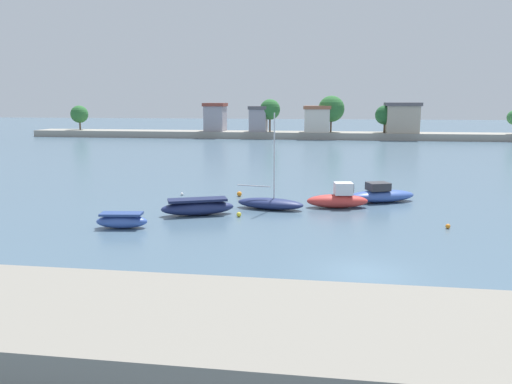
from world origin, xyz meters
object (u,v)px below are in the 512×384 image
Objects in this scene: moored_boat_1 at (198,207)px; moored_boat_3 at (338,199)px; mooring_buoy_0 at (239,214)px; mooring_buoy_4 at (448,226)px; moored_boat_0 at (122,221)px; moored_boat_2 at (270,203)px; mooring_buoy_1 at (369,188)px; mooring_buoy_3 at (239,194)px; moored_boat_4 at (381,195)px; mooring_buoy_2 at (182,194)px.

moored_boat_1 is 1.11× the size of moored_boat_3.
mooring_buoy_0 is at bearing -24.76° from moored_boat_1.
moored_boat_1 is 17.49× the size of mooring_buoy_4.
moored_boat_0 is 11.14m from moored_boat_2.
moored_boat_3 is 15.69× the size of mooring_buoy_1.
mooring_buoy_0 is (-1.85, -2.88, -0.27)m from moored_boat_2.
mooring_buoy_3 is at bearing -157.00° from mooring_buoy_1.
moored_boat_4 is at bearing 25.39° from moored_boat_0.
mooring_buoy_0 is 0.82× the size of mooring_buoy_3.
moored_boat_3 reaches higher than moored_boat_4.
mooring_buoy_2 is 4.92m from mooring_buoy_3.
moored_boat_4 is at bearing -1.22° from mooring_buoy_2.
mooring_buoy_2 is at bearing -175.98° from mooring_buoy_3.
moored_boat_2 is (4.84, 2.72, -0.12)m from moored_boat_1.
moored_boat_0 is 8.14× the size of mooring_buoy_3.
moored_boat_0 is 9.97× the size of mooring_buoy_0.
mooring_buoy_4 reaches higher than mooring_buoy_2.
moored_boat_2 is 5.19m from moored_boat_3.
mooring_buoy_2 is at bearing 158.73° from moored_boat_3.
moored_boat_3 is 4.35m from moored_boat_4.
moored_boat_0 is 11.09× the size of mooring_buoy_4.
mooring_buoy_1 is 16.70m from mooring_buoy_2.
moored_boat_0 is at bearing -172.08° from mooring_buoy_4.
moored_boat_0 is at bearing -135.19° from mooring_buoy_1.
mooring_buoy_0 reaches higher than mooring_buoy_2.
moored_boat_3 is 8.57m from mooring_buoy_1.
mooring_buoy_3 is (-8.21, 3.39, -0.45)m from moored_boat_3.
mooring_buoy_1 is at bearing 75.07° from moored_boat_4.
mooring_buoy_1 and mooring_buoy_4 have the same top height.
moored_boat_1 reaches higher than mooring_buoy_3.
mooring_buoy_0 is at bearing -157.12° from moored_boat_3.
mooring_buoy_3 reaches higher than mooring_buoy_1.
moored_boat_4 reaches higher than moored_boat_0.
moored_boat_3 reaches higher than mooring_buoy_2.
mooring_buoy_1 is (2.82, 8.07, -0.51)m from moored_boat_3.
moored_boat_4 is 14.11× the size of mooring_buoy_3.
mooring_buoy_2 is 0.60× the size of mooring_buoy_3.
mooring_buoy_4 is at bearing -46.97° from moored_boat_3.
mooring_buoy_3 is at bearing 134.41° from moored_boat_2.
moored_boat_4 is 19.21× the size of mooring_buoy_4.
moored_boat_1 is at bearing -136.45° from mooring_buoy_1.
moored_boat_3 is at bearing 0.30° from moored_boat_1.
moored_boat_2 is at bearing -28.08° from mooring_buoy_2.
moored_boat_0 reaches higher than mooring_buoy_0.
moored_boat_3 is at bearing -109.22° from mooring_buoy_1.
moored_boat_2 is 17.14× the size of mooring_buoy_3.
mooring_buoy_4 is (13.66, -1.31, -0.02)m from mooring_buoy_0.
mooring_buoy_4 is at bearing -88.75° from moored_boat_4.
moored_boat_1 is at bearing -102.65° from mooring_buoy_3.
mooring_buoy_1 is 0.73× the size of mooring_buoy_3.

